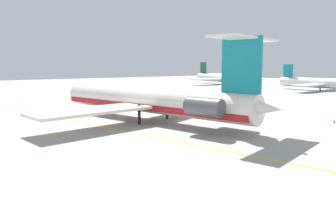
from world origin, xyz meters
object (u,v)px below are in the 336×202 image
at_px(main_jetliner, 153,100).
at_px(airliner_far_left, 224,78).
at_px(safety_cone_nose, 334,121).
at_px(safety_cone_wingtip, 138,100).
at_px(ground_crew_near_nose, 151,96).
at_px(airliner_mid_left, 323,83).

relative_size(main_jetliner, airliner_far_left, 1.25).
relative_size(main_jetliner, safety_cone_nose, 78.09).
xyz_separation_m(airliner_far_left, safety_cone_wingtip, (36.62, -66.82, -2.76)).
xyz_separation_m(airliner_far_left, ground_crew_near_nose, (37.78, -63.79, -1.87)).
relative_size(main_jetliner, safety_cone_wingtip, 78.09).
relative_size(airliner_far_left, ground_crew_near_nose, 18.67).
distance_m(main_jetliner, ground_crew_near_nose, 31.18).
bearing_deg(ground_crew_near_nose, airliner_mid_left, -41.80).
xyz_separation_m(airliner_mid_left, safety_cone_nose, (35.19, -58.65, -2.45)).
bearing_deg(ground_crew_near_nose, safety_cone_nose, -115.79).
bearing_deg(airliner_mid_left, airliner_far_left, 177.03).
height_order(airliner_mid_left, safety_cone_wingtip, airliner_mid_left).
height_order(main_jetliner, ground_crew_near_nose, main_jetliner).
bearing_deg(safety_cone_wingtip, ground_crew_near_nose, 69.06).
height_order(airliner_mid_left, safety_cone_nose, airliner_mid_left).
height_order(airliner_far_left, ground_crew_near_nose, airliner_far_left).
bearing_deg(ground_crew_near_nose, airliner_far_left, -3.34).
xyz_separation_m(airliner_far_left, safety_cone_nose, (81.89, -57.44, -2.76)).
bearing_deg(airliner_far_left, main_jetliner, -50.61).
bearing_deg(airliner_far_left, safety_cone_wingtip, -60.74).
relative_size(main_jetliner, ground_crew_near_nose, 23.37).
height_order(airliner_far_left, safety_cone_nose, airliner_far_left).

